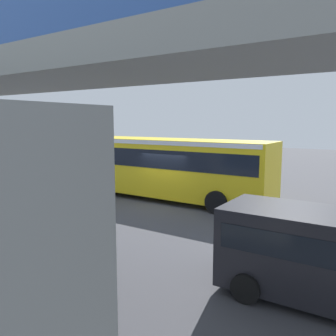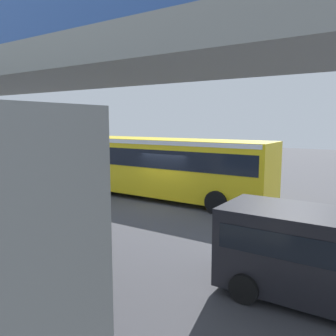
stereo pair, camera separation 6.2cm
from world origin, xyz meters
name	(u,v)px [view 2 (the right image)]	position (x,y,z in m)	size (l,w,h in m)	color
ground	(169,203)	(0.00, 0.00, 0.00)	(80.00, 80.00, 0.00)	#424247
city_bus	(163,163)	(0.88, -0.80, 1.88)	(11.54, 2.85, 3.15)	yellow
parked_van	(331,253)	(-8.07, 5.90, 1.18)	(4.80, 2.17, 2.05)	black
pedestrian	(108,166)	(7.57, -3.77, 0.89)	(0.38, 0.38, 1.79)	#2D2D38
traffic_sign	(177,156)	(2.15, -4.26, 1.89)	(0.08, 0.60, 2.80)	slate
lane_dash_left	(266,203)	(-4.00, -2.80, 0.00)	(2.00, 0.20, 0.01)	silver
lane_dash_centre	(196,193)	(0.00, -2.80, 0.00)	(2.00, 0.20, 0.01)	silver
lane_dash_right	(140,186)	(4.00, -2.80, 0.00)	(2.00, 0.20, 0.01)	silver
lane_dash_rightmost	(94,180)	(8.00, -2.80, 0.00)	(2.00, 0.20, 0.01)	silver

